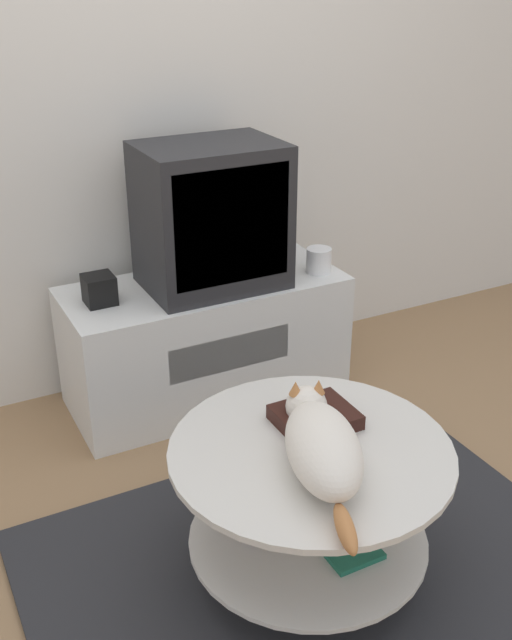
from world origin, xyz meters
name	(u,v)px	position (x,y,z in m)	size (l,w,h in m)	color
ground_plane	(306,562)	(0.00, 0.00, 0.00)	(12.00, 12.00, 0.00)	#93704C
wall_back	(129,55)	(0.00, 1.32, 1.30)	(8.00, 0.05, 2.60)	silver
rug	(306,559)	(0.00, 0.00, 0.01)	(1.60, 1.06, 0.02)	#28282B
tv_stand	(206,340)	(0.13, 1.01, 0.25)	(1.08, 0.46, 0.49)	silver
tv	(211,216)	(0.16, 0.99, 0.76)	(0.51, 0.37, 0.53)	#232326
speaker	(99,290)	(-0.27, 1.01, 0.55)	(0.11, 0.11, 0.11)	black
mug	(319,260)	(0.58, 0.90, 0.54)	(0.10, 0.10, 0.10)	white
coffee_table	(309,493)	(-0.03, -0.06, 0.31)	(0.76, 0.76, 0.44)	#B2B2B7
dvd_box	(315,417)	(0.04, 0.04, 0.48)	(0.21, 0.18, 0.04)	black
cat	(321,444)	(-0.06, -0.14, 0.53)	(0.30, 0.57, 0.15)	silver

